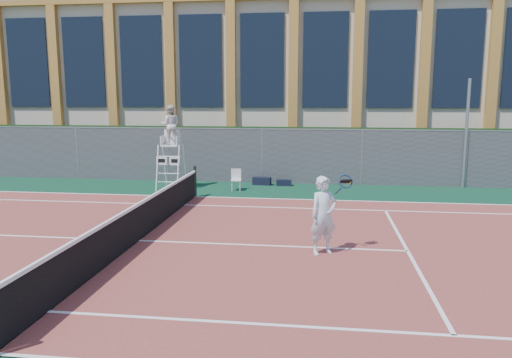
# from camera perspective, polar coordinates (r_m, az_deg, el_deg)

# --- Properties ---
(ground) EXTENTS (120.00, 120.00, 0.00)m
(ground) POSITION_cam_1_polar(r_m,az_deg,el_deg) (12.62, -13.31, -7.00)
(ground) COLOR #233814
(apron) EXTENTS (36.00, 20.00, 0.01)m
(apron) POSITION_cam_1_polar(r_m,az_deg,el_deg) (13.52, -11.81, -5.82)
(apron) COLOR #0B3426
(apron) RESTS_ON ground
(tennis_court) EXTENTS (23.77, 10.97, 0.02)m
(tennis_court) POSITION_cam_1_polar(r_m,az_deg,el_deg) (12.62, -13.31, -6.91)
(tennis_court) COLOR brown
(tennis_court) RESTS_ON apron
(tennis_net) EXTENTS (0.10, 11.30, 1.10)m
(tennis_net) POSITION_cam_1_polar(r_m,az_deg,el_deg) (12.48, -13.40, -4.64)
(tennis_net) COLOR black
(tennis_net) RESTS_ON ground
(fence) EXTENTS (40.00, 0.06, 2.20)m
(fence) POSITION_cam_1_polar(r_m,az_deg,el_deg) (20.71, -4.81, 2.68)
(fence) COLOR #595E60
(fence) RESTS_ON ground
(hedge) EXTENTS (40.00, 1.40, 2.20)m
(hedge) POSITION_cam_1_polar(r_m,az_deg,el_deg) (21.88, -4.14, 3.05)
(hedge) COLOR black
(hedge) RESTS_ON ground
(building) EXTENTS (45.00, 10.60, 8.22)m
(building) POSITION_cam_1_polar(r_m,az_deg,el_deg) (29.58, -1.06, 10.62)
(building) COLOR beige
(building) RESTS_ON ground
(steel_pole) EXTENTS (0.12, 0.12, 4.19)m
(steel_pole) POSITION_cam_1_polar(r_m,az_deg,el_deg) (20.79, 22.89, 4.76)
(steel_pole) COLOR #9EA0A5
(steel_pole) RESTS_ON ground
(umpire_chair) EXTENTS (0.90, 1.39, 3.24)m
(umpire_chair) POSITION_cam_1_polar(r_m,az_deg,el_deg) (19.24, -9.75, 5.84)
(umpire_chair) COLOR white
(umpire_chair) RESTS_ON ground
(plastic_chair) EXTENTS (0.43, 0.43, 0.81)m
(plastic_chair) POSITION_cam_1_polar(r_m,az_deg,el_deg) (18.83, -2.29, 0.13)
(plastic_chair) COLOR silver
(plastic_chair) RESTS_ON apron
(sports_bag_near) EXTENTS (0.76, 0.38, 0.31)m
(sports_bag_near) POSITION_cam_1_polar(r_m,az_deg,el_deg) (20.01, 0.67, -0.23)
(sports_bag_near) COLOR black
(sports_bag_near) RESTS_ON apron
(sports_bag_far) EXTENTS (0.61, 0.29, 0.24)m
(sports_bag_far) POSITION_cam_1_polar(r_m,az_deg,el_deg) (19.87, 3.21, -0.41)
(sports_bag_far) COLOR black
(sports_bag_far) RESTS_ON apron
(tennis_player) EXTENTS (1.04, 0.79, 1.77)m
(tennis_player) POSITION_cam_1_polar(r_m,az_deg,el_deg) (11.17, 7.76, -4.12)
(tennis_player) COLOR silver
(tennis_player) RESTS_ON tennis_court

